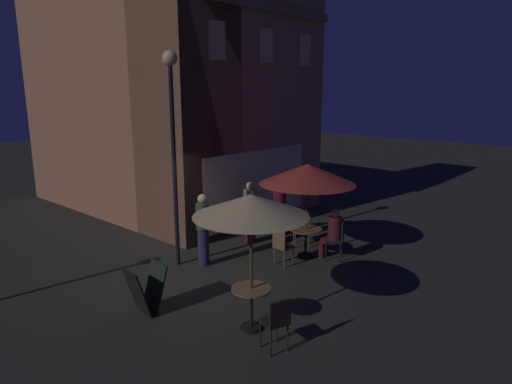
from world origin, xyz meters
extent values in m
plane|color=#2C2D26|center=(0.00, 0.00, 0.00)|extent=(60.00, 60.00, 0.00)
cube|color=#A76C4D|center=(4.08, 2.40, 3.58)|extent=(6.13, 2.14, 7.17)
cube|color=#A76C4D|center=(2.09, 5.74, 3.58)|extent=(2.14, 8.82, 7.17)
cube|color=#78614B|center=(4.08, 1.27, 6.27)|extent=(6.13, 0.12, 0.25)
cube|color=#DDB676|center=(2.22, 1.30, 5.22)|extent=(0.55, 0.06, 0.95)
cube|color=#DDB676|center=(4.13, 1.30, 5.22)|extent=(0.55, 0.06, 0.95)
cube|color=#DDB676|center=(6.01, 1.30, 5.22)|extent=(0.55, 0.06, 0.95)
cube|color=beige|center=(3.78, 1.29, 1.25)|extent=(4.29, 0.08, 2.10)
cylinder|color=black|center=(0.26, 0.72, 2.29)|extent=(0.10, 0.10, 4.59)
sphere|color=#FCC883|center=(0.26, 0.72, 4.68)|extent=(0.33, 0.33, 0.33)
cube|color=black|center=(-1.45, -0.71, 0.46)|extent=(0.34, 0.58, 0.90)
cube|color=black|center=(-1.80, -0.67, 0.46)|extent=(0.34, 0.58, 0.90)
cylinder|color=black|center=(-0.78, -2.53, 0.01)|extent=(0.40, 0.40, 0.03)
cylinder|color=black|center=(-0.78, -2.53, 0.36)|extent=(0.06, 0.06, 0.73)
cylinder|color=brown|center=(-0.78, -2.53, 0.74)|extent=(0.68, 0.68, 0.03)
cylinder|color=black|center=(2.66, -1.24, 0.01)|extent=(0.40, 0.40, 0.03)
cylinder|color=black|center=(2.66, -1.24, 0.34)|extent=(0.06, 0.06, 0.68)
cylinder|color=brown|center=(2.66, -1.24, 0.70)|extent=(0.79, 0.79, 0.03)
cylinder|color=black|center=(-0.78, -2.53, 0.03)|extent=(0.36, 0.36, 0.06)
cylinder|color=#503D1F|center=(-0.78, -2.53, 1.17)|extent=(0.05, 0.05, 2.34)
cone|color=tan|center=(-0.78, -2.53, 2.21)|extent=(1.92, 1.92, 0.36)
cylinder|color=black|center=(2.66, -1.24, 0.03)|extent=(0.36, 0.36, 0.06)
cylinder|color=#49331F|center=(2.66, -1.24, 1.13)|extent=(0.05, 0.05, 2.27)
cone|color=maroon|center=(2.66, -1.24, 2.08)|extent=(2.31, 2.31, 0.48)
cylinder|color=black|center=(-1.11, -3.02, 0.24)|extent=(0.03, 0.03, 0.47)
cylinder|color=black|center=(-0.82, -3.12, 0.24)|extent=(0.03, 0.03, 0.47)
cylinder|color=black|center=(-1.21, -3.31, 0.24)|extent=(0.03, 0.03, 0.47)
cylinder|color=black|center=(-0.91, -3.41, 0.24)|extent=(0.03, 0.03, 0.47)
cube|color=black|center=(-1.01, -3.22, 0.49)|extent=(0.49, 0.49, 0.04)
cube|color=black|center=(-1.07, -3.38, 0.71)|extent=(0.38, 0.16, 0.41)
cylinder|color=brown|center=(2.05, -1.04, 0.21)|extent=(0.03, 0.03, 0.43)
cylinder|color=brown|center=(2.02, -1.34, 0.21)|extent=(0.03, 0.03, 0.43)
cylinder|color=brown|center=(1.74, -1.01, 0.21)|extent=(0.03, 0.03, 0.43)
cylinder|color=brown|center=(1.72, -1.32, 0.21)|extent=(0.03, 0.03, 0.43)
cube|color=brown|center=(1.88, -1.18, 0.44)|extent=(0.42, 0.42, 0.04)
cube|color=brown|center=(1.71, -1.16, 0.70)|extent=(0.07, 0.39, 0.48)
cylinder|color=black|center=(2.74, -1.79, 0.24)|extent=(0.03, 0.03, 0.48)
cylinder|color=black|center=(3.04, -1.65, 0.24)|extent=(0.03, 0.03, 0.48)
cylinder|color=black|center=(2.88, -2.09, 0.24)|extent=(0.03, 0.03, 0.48)
cylinder|color=black|center=(3.18, -1.95, 0.24)|extent=(0.03, 0.03, 0.48)
cube|color=black|center=(2.96, -1.87, 0.50)|extent=(0.56, 0.56, 0.03)
cube|color=black|center=(3.04, -2.04, 0.74)|extent=(0.40, 0.21, 0.44)
cylinder|color=brown|center=(3.22, -0.95, 0.22)|extent=(0.03, 0.03, 0.45)
cylinder|color=brown|center=(2.98, -0.70, 0.22)|extent=(0.03, 0.03, 0.45)
cylinder|color=brown|center=(3.46, -0.71, 0.22)|extent=(0.03, 0.03, 0.45)
cylinder|color=brown|center=(3.23, -0.47, 0.22)|extent=(0.03, 0.03, 0.45)
cube|color=brown|center=(3.22, -0.71, 0.47)|extent=(0.61, 0.61, 0.04)
cube|color=brown|center=(3.36, -0.57, 0.69)|extent=(0.33, 0.34, 0.42)
cube|color=#4B151D|center=(2.90, -1.74, 0.49)|extent=(0.44, 0.46, 0.14)
cylinder|color=#4B151D|center=(2.83, -1.60, 0.24)|extent=(0.14, 0.14, 0.49)
cylinder|color=#4A161D|center=(2.96, -1.87, 0.78)|extent=(0.32, 0.32, 0.58)
sphere|color=beige|center=(2.96, -1.87, 1.16)|extent=(0.20, 0.20, 0.20)
cylinder|color=#551220|center=(2.50, 0.46, 0.43)|extent=(0.30, 0.30, 0.87)
cylinder|color=#7A7459|center=(2.50, 0.46, 1.17)|extent=(0.35, 0.35, 0.61)
sphere|color=tan|center=(2.50, 0.46, 1.57)|extent=(0.21, 0.21, 0.21)
cylinder|color=black|center=(3.10, -0.06, 0.47)|extent=(0.29, 0.29, 0.95)
cylinder|color=#501223|center=(3.10, -0.06, 1.27)|extent=(0.35, 0.35, 0.64)
sphere|color=beige|center=(3.10, -0.06, 1.68)|extent=(0.21, 0.21, 0.21)
cylinder|color=#272B4D|center=(0.63, 0.23, 0.45)|extent=(0.27, 0.27, 0.89)
cylinder|color=#354E2D|center=(0.63, 0.23, 1.20)|extent=(0.31, 0.31, 0.61)
sphere|color=tan|center=(0.63, 0.23, 1.60)|extent=(0.22, 0.22, 0.22)
camera|label=1|loc=(-6.01, -7.22, 4.06)|focal=31.50mm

